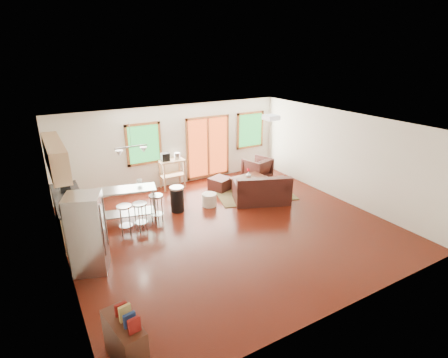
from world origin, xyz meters
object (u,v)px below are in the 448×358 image
rug (253,192)px  loveseat (262,191)px  armchair (257,167)px  island (128,199)px  refrigerator (88,234)px  coffee_table (249,179)px  ottoman (220,184)px  kitchen_cart (171,164)px

rug → loveseat: 0.80m
armchair → island: 4.80m
refrigerator → island: 2.14m
coffee_table → ottoman: coffee_table is taller
rug → island: 3.93m
ottoman → refrigerator: size_ratio=0.36×
loveseat → armchair: size_ratio=2.19×
ottoman → island: island is taller
loveseat → kitchen_cart: size_ratio=1.51×
loveseat → kitchen_cart: kitchen_cart is taller
rug → coffee_table: bearing=90.8°
armchair → refrigerator: 6.54m
ottoman → rug: bearing=-44.2°
rug → ottoman: size_ratio=3.93×
rug → kitchen_cart: bearing=141.5°
kitchen_cart → refrigerator: bearing=-132.7°
armchair → ottoman: size_ratio=1.41×
refrigerator → kitchen_cart: bearing=66.8°
coffee_table → island: 3.89m
armchair → kitchen_cart: (-2.87, 0.66, 0.40)m
rug → loveseat: loveseat is taller
loveseat → ottoman: size_ratio=3.08×
loveseat → ottoman: (-0.57, 1.44, -0.14)m
coffee_table → armchair: (0.83, 0.71, 0.04)m
ottoman → refrigerator: (-4.37, -2.45, 0.62)m
armchair → kitchen_cart: bearing=-30.0°
loveseat → island: bearing=-168.8°
loveseat → armchair: loveseat is taller
coffee_table → armchair: size_ratio=1.35×
armchair → refrigerator: bearing=7.2°
refrigerator → coffee_table: bearing=40.5°
ottoman → refrigerator: bearing=-150.7°
loveseat → kitchen_cart: bearing=150.8°
island → rug: bearing=-0.3°
rug → ottoman: ottoman is taller
ottoman → island: size_ratio=0.38×
rug → refrigerator: 5.47m
rug → refrigerator: (-5.13, -1.71, 0.81)m
refrigerator → ottoman: bearing=48.8°
loveseat → coffee_table: (0.18, 0.97, 0.04)m
armchair → refrigerator: (-5.95, -2.68, 0.41)m
refrigerator → kitchen_cart: 4.55m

